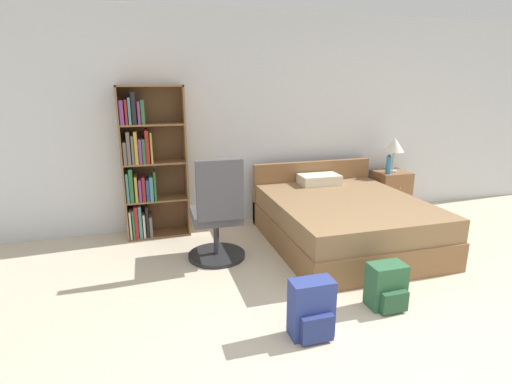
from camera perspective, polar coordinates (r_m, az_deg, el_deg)
The scene contains 9 objects.
wall_back at distance 5.14m, azimuth 1.69°, elevation 10.18°, with size 9.00×0.06×2.60m.
bookshelf at distance 4.74m, azimuth -15.42°, elevation 3.55°, with size 0.72×0.32×1.74m.
bed at distance 4.61m, azimuth 12.23°, elevation -3.87°, with size 1.59×1.91×0.78m.
office_chair at distance 4.00m, azimuth -5.55°, elevation -3.67°, with size 0.59×0.62×1.09m.
nightstand at distance 5.79m, azimuth 18.55°, elevation -0.09°, with size 0.44×0.43×0.60m.
table_lamp at distance 5.66m, azimuth 19.19°, elevation 6.28°, with size 0.25×0.25×0.46m.
water_bottle at distance 5.55m, azimuth 18.43°, elevation 3.71°, with size 0.07×0.07×0.25m.
backpack_green at distance 3.48m, azimuth 18.19°, elevation -12.75°, with size 0.29×0.25×0.37m.
backpack_blue at distance 2.99m, azimuth 7.98°, elevation -16.36°, with size 0.31×0.23×0.43m.
Camera 1 is at (-1.56, -1.64, 1.78)m, focal length 28.00 mm.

